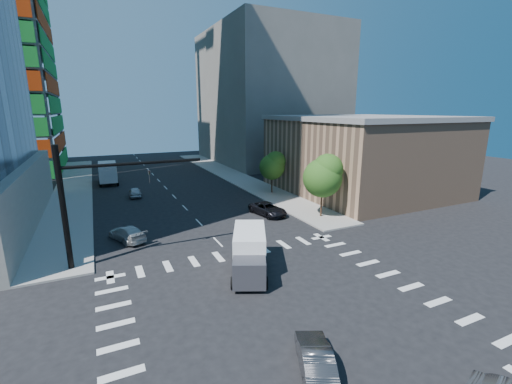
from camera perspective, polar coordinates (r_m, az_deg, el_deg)
ground at (r=21.09m, az=5.00°, el=-19.39°), size 160.00×160.00×0.00m
road_markings at (r=21.09m, az=5.00°, el=-19.38°), size 20.00×20.00×0.01m
sidewalk_ne at (r=60.35m, az=-3.84°, el=2.71°), size 5.00×60.00×0.15m
sidewalk_nw at (r=56.46m, az=-28.16°, el=0.34°), size 5.00×60.00×0.15m
commercial_building at (r=50.82m, az=17.20°, el=6.06°), size 20.50×22.50×10.60m
bg_building_ne at (r=78.96m, az=2.01°, el=15.45°), size 24.00×30.00×28.00m
signal_mast_nw at (r=27.37m, az=-26.52°, el=-0.46°), size 10.20×0.40×9.00m
tree_south at (r=36.93m, az=11.28°, el=2.77°), size 4.16×4.16×6.82m
tree_north at (r=47.22m, az=2.88°, el=4.48°), size 3.54×3.52×5.78m
car_nb_far at (r=38.08m, az=1.98°, el=-2.85°), size 3.19×5.27×1.37m
car_sb_near at (r=32.92m, az=-20.67°, el=-6.48°), size 3.40×4.89×1.31m
car_sb_mid at (r=48.78m, az=-19.50°, el=-0.00°), size 1.76×3.85×1.28m
car_sb_cross at (r=17.19m, az=9.83°, el=-25.62°), size 2.89×4.18×1.30m
box_truck_near at (r=24.67m, az=-1.10°, el=-10.69°), size 4.56×6.17×2.98m
box_truck_far at (r=59.20m, az=-23.45°, el=2.80°), size 2.91×6.54×3.40m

